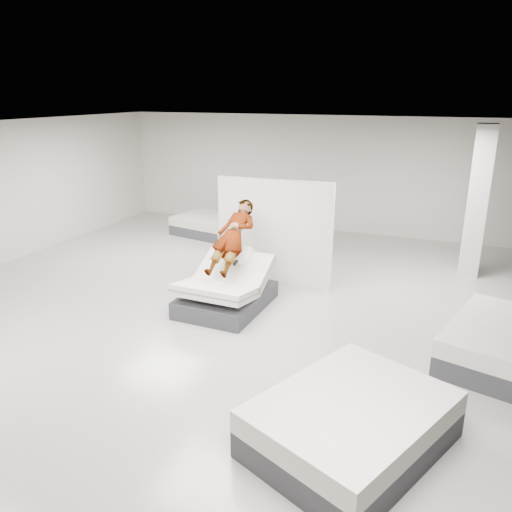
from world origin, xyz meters
name	(u,v)px	position (x,y,z in m)	size (l,w,h in m)	color
room	(206,238)	(0.00, 0.00, 1.60)	(14.00, 14.04, 3.20)	#B4B1AA
hero_bed	(226,291)	(-0.11, 0.92, 0.33)	(1.40, 1.83, 1.02)	#333338
person	(233,245)	(-0.11, 1.22, 1.12)	(0.62, 0.41, 1.71)	slate
remote	(236,263)	(0.10, 0.87, 0.92)	(0.05, 0.14, 0.03)	black
divider_panel	(274,233)	(0.27, 2.38, 1.09)	(2.39, 0.11, 2.18)	white
flat_bed_right_far	(510,346)	(4.56, 0.66, 0.29)	(2.07, 2.44, 0.58)	#333338
flat_bed_right_near	(351,424)	(2.82, -2.00, 0.30)	(2.34, 2.62, 0.59)	#333338
flat_bed_left_far	(210,225)	(-2.69, 5.28, 0.25)	(2.08, 1.72, 0.51)	#333338
column	(477,203)	(4.00, 4.50, 1.60)	(0.40, 0.40, 3.20)	silver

